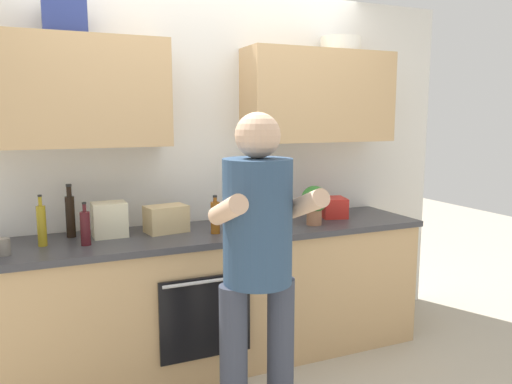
{
  "coord_description": "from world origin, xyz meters",
  "views": [
    {
      "loc": [
        -1.04,
        -3.0,
        1.63
      ],
      "look_at": [
        0.22,
        -0.1,
        1.15
      ],
      "focal_mm": 34.83,
      "sensor_mm": 36.0,
      "label": 1
    }
  ],
  "objects_px": {
    "bottle_soy": "(70,215)",
    "bottle_soda": "(253,220)",
    "potted_herb": "(314,202)",
    "grocery_bag_crisps": "(333,207)",
    "bottle_oil": "(42,225)",
    "bottle_syrup": "(215,217)",
    "mixing_bowl": "(260,218)",
    "bottle_wine": "(85,228)",
    "cup_ceramic": "(235,225)",
    "grocery_bag_rice": "(109,219)",
    "grocery_bag_bread": "(166,219)",
    "person_standing": "(258,252)",
    "cup_stoneware": "(3,247)"
  },
  "relations": [
    {
      "from": "bottle_oil",
      "to": "potted_herb",
      "type": "height_order",
      "value": "bottle_oil"
    },
    {
      "from": "bottle_soy",
      "to": "cup_stoneware",
      "type": "xyz_separation_m",
      "value": [
        -0.36,
        -0.29,
        -0.1
      ]
    },
    {
      "from": "bottle_syrup",
      "to": "cup_ceramic",
      "type": "distance_m",
      "value": 0.14
    },
    {
      "from": "mixing_bowl",
      "to": "grocery_bag_rice",
      "type": "bearing_deg",
      "value": 177.85
    },
    {
      "from": "mixing_bowl",
      "to": "potted_herb",
      "type": "xyz_separation_m",
      "value": [
        0.32,
        -0.17,
        0.12
      ]
    },
    {
      "from": "potted_herb",
      "to": "grocery_bag_crisps",
      "type": "distance_m",
      "value": 0.33
    },
    {
      "from": "bottle_wine",
      "to": "cup_ceramic",
      "type": "bearing_deg",
      "value": -3.36
    },
    {
      "from": "potted_herb",
      "to": "grocery_bag_rice",
      "type": "relative_size",
      "value": 1.26
    },
    {
      "from": "person_standing",
      "to": "bottle_wine",
      "type": "relative_size",
      "value": 6.59
    },
    {
      "from": "mixing_bowl",
      "to": "grocery_bag_rice",
      "type": "height_order",
      "value": "grocery_bag_rice"
    },
    {
      "from": "bottle_oil",
      "to": "mixing_bowl",
      "type": "bearing_deg",
      "value": 1.87
    },
    {
      "from": "bottle_syrup",
      "to": "bottle_oil",
      "type": "xyz_separation_m",
      "value": [
        -1.0,
        0.1,
        0.02
      ]
    },
    {
      "from": "bottle_wine",
      "to": "cup_ceramic",
      "type": "relative_size",
      "value": 2.49
    },
    {
      "from": "bottle_wine",
      "to": "grocery_bag_bread",
      "type": "height_order",
      "value": "bottle_wine"
    },
    {
      "from": "person_standing",
      "to": "bottle_wine",
      "type": "distance_m",
      "value": 1.07
    },
    {
      "from": "bottle_soy",
      "to": "cup_stoneware",
      "type": "relative_size",
      "value": 3.62
    },
    {
      "from": "cup_ceramic",
      "to": "mixing_bowl",
      "type": "relative_size",
      "value": 0.43
    },
    {
      "from": "mixing_bowl",
      "to": "bottle_wine",
      "type": "bearing_deg",
      "value": -173.82
    },
    {
      "from": "bottle_wine",
      "to": "bottle_oil",
      "type": "bearing_deg",
      "value": 160.76
    },
    {
      "from": "bottle_soy",
      "to": "bottle_oil",
      "type": "xyz_separation_m",
      "value": [
        -0.16,
        -0.16,
        -0.02
      ]
    },
    {
      "from": "person_standing",
      "to": "bottle_syrup",
      "type": "relative_size",
      "value": 6.8
    },
    {
      "from": "bottle_syrup",
      "to": "grocery_bag_bread",
      "type": "distance_m",
      "value": 0.32
    },
    {
      "from": "mixing_bowl",
      "to": "potted_herb",
      "type": "relative_size",
      "value": 0.87
    },
    {
      "from": "mixing_bowl",
      "to": "bottle_syrup",
      "type": "bearing_deg",
      "value": -158.86
    },
    {
      "from": "cup_ceramic",
      "to": "mixing_bowl",
      "type": "bearing_deg",
      "value": 34.93
    },
    {
      "from": "grocery_bag_bread",
      "to": "bottle_oil",
      "type": "bearing_deg",
      "value": -175.29
    },
    {
      "from": "potted_herb",
      "to": "cup_ceramic",
      "type": "bearing_deg",
      "value": -179.73
    },
    {
      "from": "bottle_oil",
      "to": "cup_ceramic",
      "type": "bearing_deg",
      "value": -6.7
    },
    {
      "from": "bottle_soy",
      "to": "grocery_bag_crisps",
      "type": "height_order",
      "value": "bottle_soy"
    },
    {
      "from": "grocery_bag_crisps",
      "to": "bottle_wine",
      "type": "bearing_deg",
      "value": -175.84
    },
    {
      "from": "person_standing",
      "to": "bottle_soda",
      "type": "relative_size",
      "value": 6.7
    },
    {
      "from": "mixing_bowl",
      "to": "grocery_bag_crisps",
      "type": "xyz_separation_m",
      "value": [
        0.59,
        0.0,
        0.03
      ]
    },
    {
      "from": "cup_stoneware",
      "to": "grocery_bag_bread",
      "type": "xyz_separation_m",
      "value": [
        0.92,
        0.19,
        0.04
      ]
    },
    {
      "from": "bottle_soda",
      "to": "cup_ceramic",
      "type": "height_order",
      "value": "bottle_soda"
    },
    {
      "from": "mixing_bowl",
      "to": "bottle_soda",
      "type": "bearing_deg",
      "value": -123.02
    },
    {
      "from": "mixing_bowl",
      "to": "grocery_bag_rice",
      "type": "relative_size",
      "value": 1.1
    },
    {
      "from": "potted_herb",
      "to": "grocery_bag_crisps",
      "type": "height_order",
      "value": "potted_herb"
    },
    {
      "from": "cup_ceramic",
      "to": "grocery_bag_rice",
      "type": "xyz_separation_m",
      "value": [
        -0.74,
        0.22,
        0.06
      ]
    },
    {
      "from": "bottle_soy",
      "to": "bottle_soda",
      "type": "bearing_deg",
      "value": -19.48
    },
    {
      "from": "bottle_wine",
      "to": "grocery_bag_rice",
      "type": "bearing_deg",
      "value": 46.5
    },
    {
      "from": "bottle_wine",
      "to": "bottle_soy",
      "type": "distance_m",
      "value": 0.25
    },
    {
      "from": "bottle_soy",
      "to": "grocery_bag_rice",
      "type": "distance_m",
      "value": 0.24
    },
    {
      "from": "grocery_bag_rice",
      "to": "grocery_bag_bread",
      "type": "xyz_separation_m",
      "value": [
        0.35,
        -0.02,
        -0.02
      ]
    },
    {
      "from": "cup_ceramic",
      "to": "bottle_syrup",
      "type": "bearing_deg",
      "value": 165.35
    },
    {
      "from": "bottle_soda",
      "to": "bottle_oil",
      "type": "xyz_separation_m",
      "value": [
        -1.21,
        0.21,
        0.03
      ]
    },
    {
      "from": "person_standing",
      "to": "mixing_bowl",
      "type": "xyz_separation_m",
      "value": [
        0.42,
        0.9,
        -0.03
      ]
    },
    {
      "from": "bottle_oil",
      "to": "bottle_syrup",
      "type": "bearing_deg",
      "value": -5.71
    },
    {
      "from": "cup_stoneware",
      "to": "grocery_bag_rice",
      "type": "relative_size",
      "value": 0.43
    },
    {
      "from": "bottle_soda",
      "to": "bottle_syrup",
      "type": "height_order",
      "value": "bottle_soda"
    },
    {
      "from": "potted_herb",
      "to": "grocery_bag_crisps",
      "type": "bearing_deg",
      "value": 33.9
    }
  ]
}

